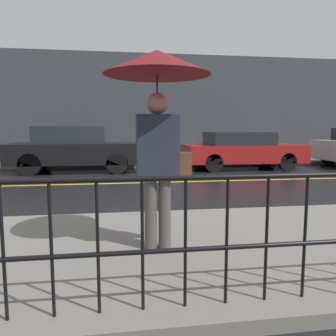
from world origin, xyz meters
TOP-DOWN VIEW (x-y plane):
  - ground_plane at (0.00, 0.00)m, footprint 80.00×80.00m
  - sidewalk_near at (0.00, -5.03)m, footprint 28.00×3.06m
  - sidewalk_far at (0.00, 4.43)m, footprint 28.00×1.87m
  - lane_marking at (0.00, 0.00)m, footprint 25.20×0.12m
  - building_storefront at (0.00, 5.52)m, footprint 28.00×0.30m
  - railing_foreground at (-0.00, -6.31)m, footprint 12.00×0.04m
  - pedestrian at (0.25, -5.11)m, footprint 1.11×1.11m
  - car_black at (-1.59, 2.59)m, footprint 4.23×1.72m
  - car_red at (4.14, 2.59)m, footprint 4.16×1.83m

SIDE VIEW (x-z plane):
  - ground_plane at x=0.00m, z-range 0.00..0.00m
  - lane_marking at x=0.00m, z-range 0.00..0.01m
  - sidewalk_near at x=0.00m, z-range 0.00..0.12m
  - sidewalk_far at x=0.00m, z-range 0.00..0.12m
  - car_red at x=4.14m, z-range 0.02..1.33m
  - railing_foreground at x=0.00m, z-range 0.24..1.21m
  - car_black at x=-1.59m, z-range 0.02..1.51m
  - pedestrian at x=0.25m, z-range 0.76..2.85m
  - building_storefront at x=0.00m, z-range 0.00..4.53m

